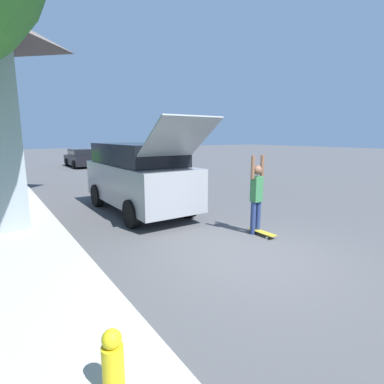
% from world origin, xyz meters
% --- Properties ---
extents(ground_plane, '(120.00, 120.00, 0.00)m').
position_xyz_m(ground_plane, '(0.00, 0.00, 0.00)').
color(ground_plane, '#49494C').
extents(sidewalk, '(1.80, 80.00, 0.10)m').
position_xyz_m(sidewalk, '(-3.60, 6.00, 0.05)').
color(sidewalk, '#ADA89E').
rests_on(sidewalk, ground_plane).
extents(suv_parked, '(2.04, 5.57, 2.87)m').
position_xyz_m(suv_parked, '(-0.23, 4.70, 1.17)').
color(suv_parked, gray).
rests_on(suv_parked, ground_plane).
extents(car_down_street, '(1.85, 4.20, 1.41)m').
position_xyz_m(car_down_street, '(2.00, 20.58, 0.68)').
color(car_down_street, black).
rests_on(car_down_street, ground_plane).
extents(skateboarder, '(0.41, 0.23, 1.96)m').
position_xyz_m(skateboarder, '(1.22, 0.98, 1.01)').
color(skateboarder, navy).
rests_on(skateboarder, ground_plane).
extents(skateboard, '(0.21, 0.81, 0.10)m').
position_xyz_m(skateboard, '(1.24, 0.78, 0.08)').
color(skateboard, '#A89323').
rests_on(skateboard, ground_plane).
extents(fire_hydrant, '(0.20, 0.20, 0.63)m').
position_xyz_m(fire_hydrant, '(-3.41, -1.72, 0.40)').
color(fire_hydrant, gold).
rests_on(fire_hydrant, sidewalk).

